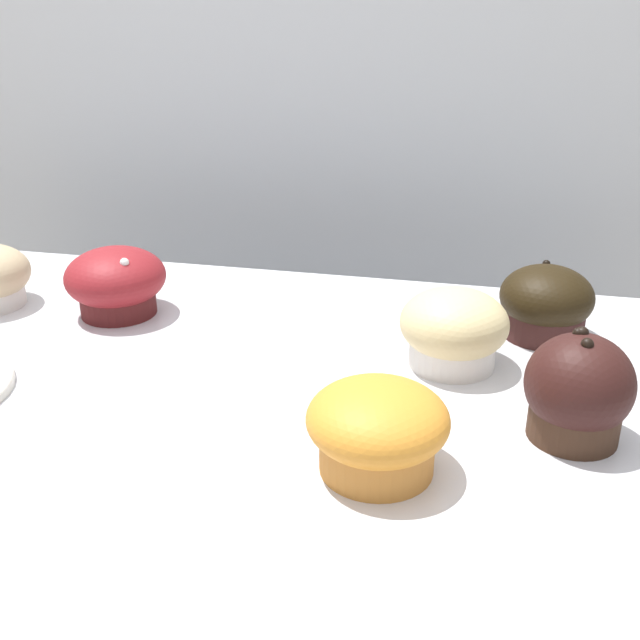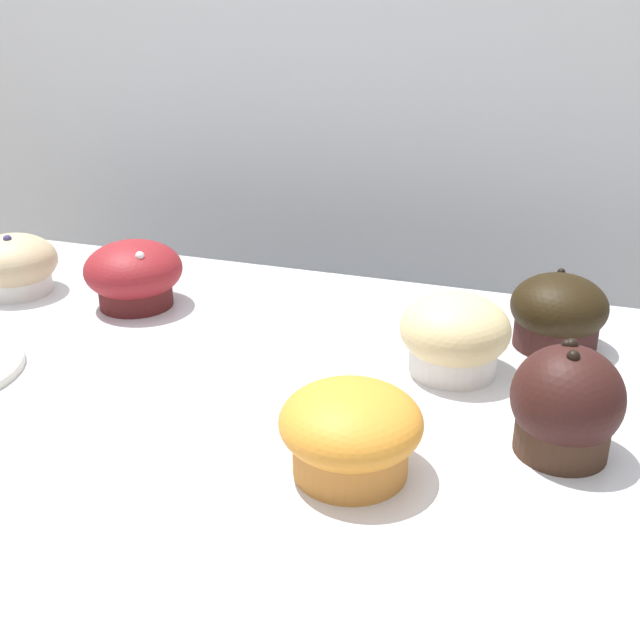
# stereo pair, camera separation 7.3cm
# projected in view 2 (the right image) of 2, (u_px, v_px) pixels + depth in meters

# --- Properties ---
(wall_back) EXTENTS (3.20, 0.10, 1.80)m
(wall_back) POSITION_uv_depth(u_px,v_px,m) (355.00, 207.00, 1.24)
(wall_back) COLOR silver
(wall_back) RESTS_ON ground
(muffin_front_center) EXTENTS (0.11, 0.11, 0.07)m
(muffin_front_center) POSITION_uv_depth(u_px,v_px,m) (351.00, 431.00, 0.56)
(muffin_front_center) COLOR #CC8035
(muffin_front_center) RESTS_ON display_counter
(muffin_back_left) EXTENTS (0.09, 0.09, 0.10)m
(muffin_back_left) POSITION_uv_depth(u_px,v_px,m) (566.00, 405.00, 0.58)
(muffin_back_left) COLOR #3C2619
(muffin_back_left) RESTS_ON display_counter
(muffin_back_right) EXTENTS (0.11, 0.11, 0.08)m
(muffin_back_right) POSITION_uv_depth(u_px,v_px,m) (134.00, 274.00, 0.87)
(muffin_back_right) COLOR #501919
(muffin_back_right) RESTS_ON display_counter
(muffin_front_left) EXTENTS (0.11, 0.11, 0.08)m
(muffin_front_left) POSITION_uv_depth(u_px,v_px,m) (454.00, 335.00, 0.71)
(muffin_front_left) COLOR silver
(muffin_front_left) RESTS_ON display_counter
(muffin_front_right) EXTENTS (0.10, 0.10, 0.08)m
(muffin_front_right) POSITION_uv_depth(u_px,v_px,m) (558.00, 313.00, 0.77)
(muffin_front_right) COLOR #371B19
(muffin_front_right) RESTS_ON display_counter
(muffin_back_center) EXTENTS (0.10, 0.10, 0.08)m
(muffin_back_center) POSITION_uv_depth(u_px,v_px,m) (14.00, 265.00, 0.91)
(muffin_back_center) COLOR silver
(muffin_back_center) RESTS_ON display_counter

